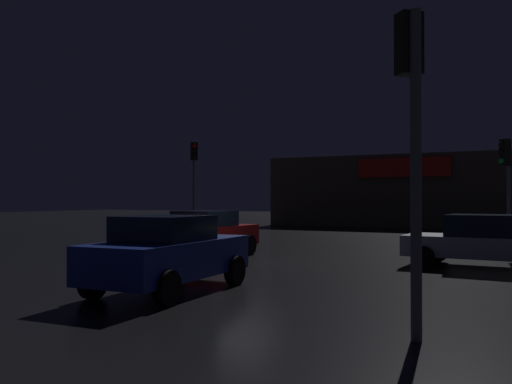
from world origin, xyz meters
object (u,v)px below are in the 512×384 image
Objects in this scene: traffic_signal_opposite at (506,173)px; car_far at (205,233)px; traffic_signal_cross_left at (194,165)px; car_near at (168,253)px; car_crossing at (479,241)px; store_building at (418,192)px; traffic_signal_cross_right at (412,111)px.

traffic_signal_opposite is 10.95m from car_far.
traffic_signal_cross_left reaches higher than car_near.
traffic_signal_cross_left is 8.35m from car_far.
car_far is 8.40m from car_crossing.
traffic_signal_cross_left is 1.11× the size of car_far.
car_far is at bearing -144.90° from traffic_signal_opposite.
car_near is (0.90, -31.59, -1.65)m from store_building.
traffic_signal_cross_right is 11.51m from car_far.
traffic_signal_opposite is at bearing 84.82° from car_crossing.
traffic_signal_cross_left is at bearing 126.29° from car_far.
car_crossing is (6.29, -24.45, -1.70)m from store_building.
car_crossing is (13.00, -5.29, -2.77)m from traffic_signal_cross_left.
car_near is 1.04× the size of car_crossing.
car_crossing is at bearing 53.00° from car_near.
traffic_signal_opposite is (6.75, -19.33, 0.41)m from store_building.
traffic_signal_opposite reaches higher than car_near.
traffic_signal_cross_left is 1.02× the size of traffic_signal_cross_right.
traffic_signal_cross_left is 14.31m from car_crossing.
traffic_signal_cross_right reaches higher than car_far.
traffic_signal_cross_right is at bearing -17.05° from car_near.
traffic_signal_cross_left is (-13.46, 0.18, 0.66)m from traffic_signal_opposite.
car_far is at bearing -94.59° from store_building.
traffic_signal_cross_right is at bearing -47.46° from traffic_signal_cross_left.
traffic_signal_cross_left is 1.15× the size of car_crossing.
car_far is (-2.05, -25.51, -1.66)m from store_building.
traffic_signal_cross_right is at bearing -92.34° from traffic_signal_opposite.
traffic_signal_cross_left reaches higher than car_far.
traffic_signal_opposite reaches higher than car_far.
store_building reaches higher than car_crossing.
traffic_signal_opposite is at bearing 87.66° from traffic_signal_cross_right.
car_far is (4.67, -6.36, -2.74)m from traffic_signal_cross_left.
traffic_signal_opposite is 0.98× the size of car_far.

